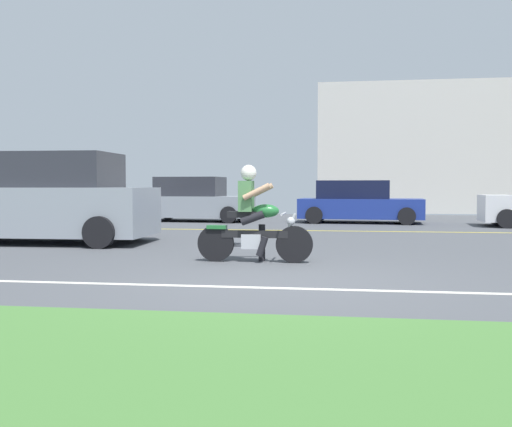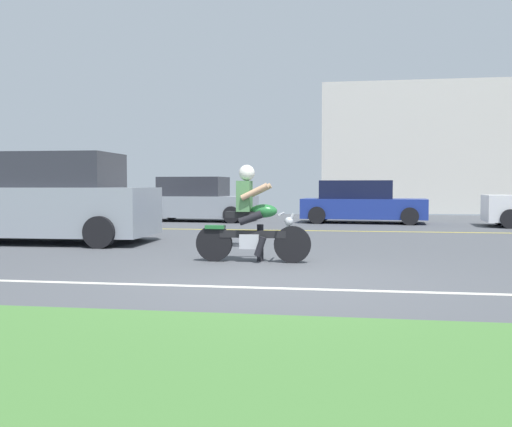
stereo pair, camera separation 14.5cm
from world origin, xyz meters
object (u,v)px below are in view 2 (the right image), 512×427
suv_nearby (39,199)px  parked_car_1 (198,201)px  motorcyclist (252,221)px  parked_car_2 (362,203)px  parked_car_0 (62,199)px

suv_nearby → parked_car_1: (1.46, 7.99, -0.22)m
motorcyclist → parked_car_1: size_ratio=0.48×
suv_nearby → parked_car_2: suv_nearby is taller
parked_car_2 → parked_car_1: bearing=179.2°
parked_car_2 → parked_car_0: bearing=175.9°
parked_car_2 → suv_nearby: bearing=-131.8°
parked_car_0 → parked_car_2: (11.09, -0.80, -0.07)m
motorcyclist → parked_car_2: size_ratio=0.45×
motorcyclist → parked_car_0: size_ratio=0.50×
suv_nearby → parked_car_0: (-4.00, 8.72, -0.20)m
suv_nearby → parked_car_0: suv_nearby is taller
parked_car_0 → parked_car_1: bearing=-7.6°
parked_car_0 → parked_car_2: parked_car_0 is taller
parked_car_0 → parked_car_1: 5.51m
suv_nearby → parked_car_2: bearing=48.2°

